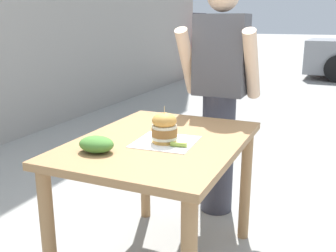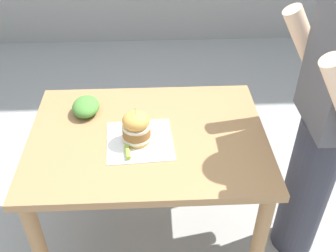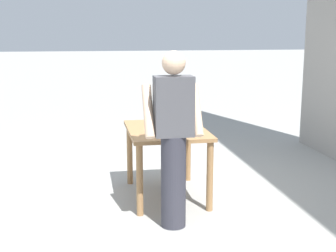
{
  "view_description": "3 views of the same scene",
  "coord_description": "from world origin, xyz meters",
  "px_view_note": "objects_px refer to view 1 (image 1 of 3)",
  "views": [
    {
      "loc": [
        0.86,
        -1.85,
        1.42
      ],
      "look_at": [
        0.0,
        0.1,
        0.84
      ],
      "focal_mm": 42.0,
      "sensor_mm": 36.0,
      "label": 1
    },
    {
      "loc": [
        1.49,
        0.03,
        2.01
      ],
      "look_at": [
        0.0,
        0.1,
        0.84
      ],
      "focal_mm": 42.0,
      "sensor_mm": 36.0,
      "label": 2
    },
    {
      "loc": [
        0.89,
        5.04,
        1.86
      ],
      "look_at": [
        0.0,
        0.1,
        0.84
      ],
      "focal_mm": 50.0,
      "sensor_mm": 36.0,
      "label": 3
    }
  ],
  "objects_px": {
    "side_salad": "(96,144)",
    "diner_across_table": "(219,97)",
    "pickle_spear": "(179,144)",
    "patio_table": "(161,161)",
    "sandwich": "(164,128)",
    "parked_car_mid_block": "(159,45)"
  },
  "relations": [
    {
      "from": "pickle_spear",
      "to": "parked_car_mid_block",
      "type": "bearing_deg",
      "value": 115.73
    },
    {
      "from": "sandwich",
      "to": "diner_across_table",
      "type": "bearing_deg",
      "value": 87.8
    },
    {
      "from": "pickle_spear",
      "to": "diner_across_table",
      "type": "height_order",
      "value": "diner_across_table"
    },
    {
      "from": "patio_table",
      "to": "pickle_spear",
      "type": "xyz_separation_m",
      "value": [
        0.14,
        -0.09,
        0.14
      ]
    },
    {
      "from": "sandwich",
      "to": "pickle_spear",
      "type": "bearing_deg",
      "value": -23.02
    },
    {
      "from": "parked_car_mid_block",
      "to": "sandwich",
      "type": "bearing_deg",
      "value": -64.69
    },
    {
      "from": "patio_table",
      "to": "sandwich",
      "type": "distance_m",
      "value": 0.22
    },
    {
      "from": "pickle_spear",
      "to": "patio_table",
      "type": "bearing_deg",
      "value": 147.29
    },
    {
      "from": "sandwich",
      "to": "diner_across_table",
      "type": "relative_size",
      "value": 0.12
    },
    {
      "from": "patio_table",
      "to": "pickle_spear",
      "type": "relative_size",
      "value": 13.9
    },
    {
      "from": "patio_table",
      "to": "diner_across_table",
      "type": "relative_size",
      "value": 0.69
    },
    {
      "from": "parked_car_mid_block",
      "to": "diner_across_table",
      "type": "bearing_deg",
      "value": -62.03
    },
    {
      "from": "patio_table",
      "to": "diner_across_table",
      "type": "bearing_deg",
      "value": 84.53
    },
    {
      "from": "sandwich",
      "to": "pickle_spear",
      "type": "xyz_separation_m",
      "value": [
        0.1,
        -0.04,
        -0.07
      ]
    },
    {
      "from": "side_salad",
      "to": "parked_car_mid_block",
      "type": "height_order",
      "value": "parked_car_mid_block"
    },
    {
      "from": "sandwich",
      "to": "pickle_spear",
      "type": "distance_m",
      "value": 0.13
    },
    {
      "from": "patio_table",
      "to": "side_salad",
      "type": "distance_m",
      "value": 0.41
    },
    {
      "from": "side_salad",
      "to": "diner_across_table",
      "type": "bearing_deg",
      "value": 76.44
    },
    {
      "from": "parked_car_mid_block",
      "to": "side_salad",
      "type": "bearing_deg",
      "value": -66.66
    },
    {
      "from": "sandwich",
      "to": "patio_table",
      "type": "bearing_deg",
      "value": 132.1
    },
    {
      "from": "sandwich",
      "to": "diner_across_table",
      "type": "height_order",
      "value": "diner_across_table"
    },
    {
      "from": "diner_across_table",
      "to": "side_salad",
      "type": "bearing_deg",
      "value": -103.56
    }
  ]
}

